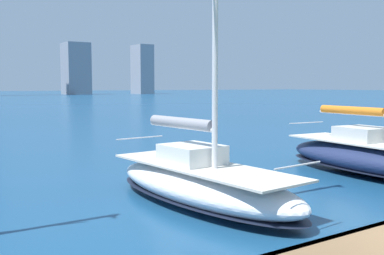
# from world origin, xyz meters

# --- Properties ---
(sailboat_orange) EXTENTS (3.28, 8.25, 10.07)m
(sailboat_orange) POSITION_xyz_m (-6.88, -6.44, 0.71)
(sailboat_orange) COLOR navy
(sailboat_orange) RESTS_ON ground
(sailboat_grey) EXTENTS (3.07, 7.73, 9.72)m
(sailboat_grey) POSITION_xyz_m (1.05, -6.50, 0.66)
(sailboat_grey) COLOR white
(sailboat_grey) RESTS_ON ground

